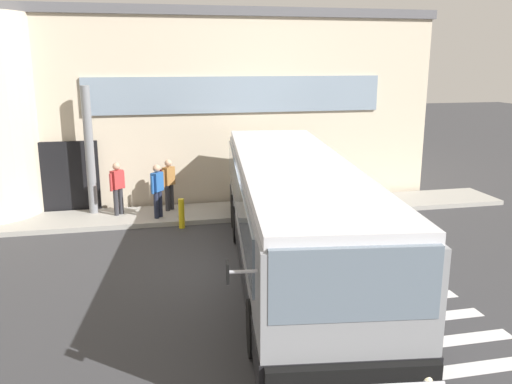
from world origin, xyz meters
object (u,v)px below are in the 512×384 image
Objects in this scene: passenger_near_column at (117,186)px; passenger_at_curb_edge at (168,181)px; bus_main_foreground at (293,218)px; safety_bollard_yellow at (182,214)px; entry_support_column at (89,151)px; passenger_by_doorway at (157,188)px.

passenger_near_column is 1.00× the size of passenger_at_curb_edge.
bus_main_foreground reaches higher than safety_bollard_yellow.
bus_main_foreground reaches higher than passenger_at_curb_edge.
safety_bollard_yellow is (2.67, -1.80, -1.71)m from entry_support_column.
passenger_near_column is at bearing 153.68° from passenger_by_doorway.
entry_support_column is at bearing 152.91° from passenger_by_doorway.
entry_support_column is 2.51m from passenger_by_doorway.
passenger_at_curb_edge is at bearing 114.59° from bus_main_foreground.
passenger_at_curb_edge is at bearing 99.86° from safety_bollard_yellow.
passenger_at_curb_edge is at bearing 65.17° from passenger_by_doorway.
passenger_by_doorway is (-2.95, 4.80, -0.25)m from bus_main_foreground.
safety_bollard_yellow is at bearing -36.29° from passenger_near_column.
entry_support_column is 4.47× the size of safety_bollard_yellow.
bus_main_foreground reaches higher than passenger_by_doorway.
entry_support_column is at bearing 130.40° from bus_main_foreground.
safety_bollard_yellow is (0.65, -0.77, -0.63)m from passenger_by_doorway.
bus_main_foreground is at bearing -60.34° from safety_bollard_yellow.
bus_main_foreground is at bearing -58.44° from passenger_by_doorway.
bus_main_foreground is 4.72m from safety_bollard_yellow.
passenger_near_column and passenger_at_curb_edge have the same top height.
passenger_near_column and passenger_by_doorway have the same top height.
entry_support_column is 2.40× the size of passenger_at_curb_edge.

